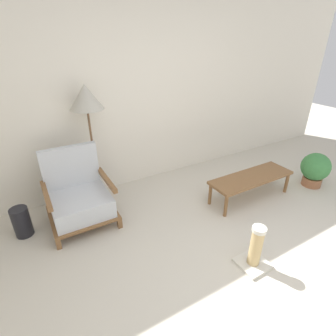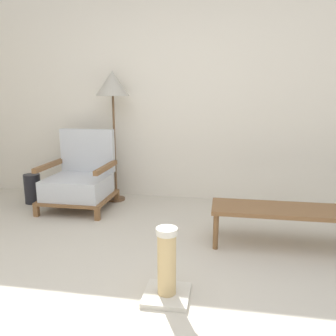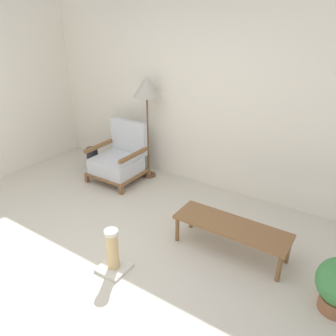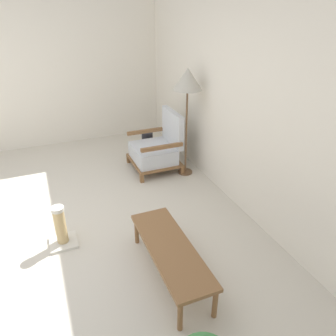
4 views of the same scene
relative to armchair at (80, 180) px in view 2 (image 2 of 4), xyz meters
The scene contains 7 objects.
ground_plane 2.23m from the armchair, 60.46° to the right, with size 14.00×14.00×0.00m, color beige.
wall_back 1.61m from the armchair, 29.06° to the left, with size 8.00×0.06×2.70m.
armchair is the anchor object (origin of this frame).
floor_lamp 1.11m from the armchair, 46.65° to the left, with size 0.39×0.39×1.53m.
coffee_table 2.21m from the armchair, 17.38° to the right, with size 1.20×0.39×0.34m.
vase 0.65m from the armchair, behind, with size 0.19×0.19×0.35m, color black.
scratching_post 2.00m from the armchair, 50.70° to the right, with size 0.28×0.28×0.46m.
Camera 2 is at (0.50, -1.44, 1.22)m, focal length 35.00 mm.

